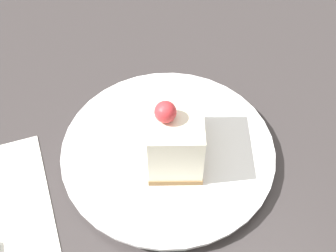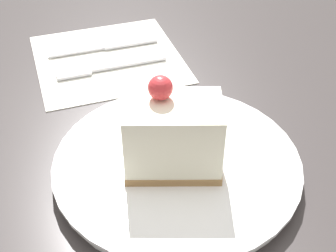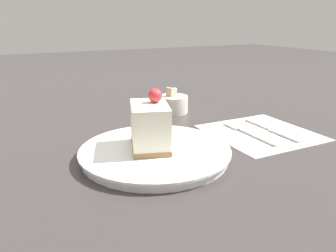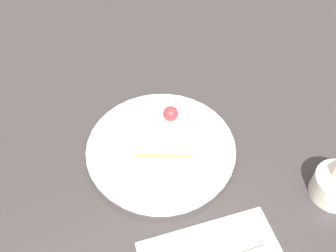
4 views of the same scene
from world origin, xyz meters
name	(u,v)px [view 1 (image 1 of 4)]	position (x,y,z in m)	size (l,w,h in m)	color
ground_plane	(178,180)	(0.00, 0.00, 0.00)	(4.00, 4.00, 0.00)	#383333
plate	(169,152)	(0.00, -0.04, 0.01)	(0.26, 0.26, 0.02)	white
cake_slice	(175,132)	(-0.01, -0.03, 0.06)	(0.09, 0.11, 0.10)	#9E7547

